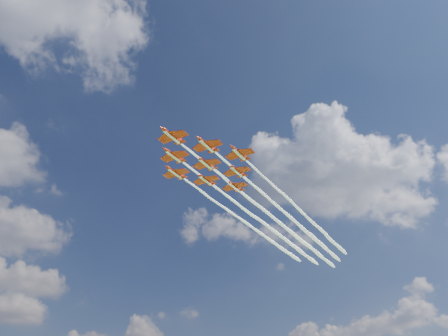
{
  "coord_description": "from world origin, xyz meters",
  "views": [
    {
      "loc": [
        -70.4,
        -107.78,
        4.0
      ],
      "look_at": [
        6.86,
        1.91,
        80.32
      ],
      "focal_mm": 35.0,
      "sensor_mm": 36.0,
      "label": 1
    }
  ],
  "objects": [
    {
      "name": "jet_lead",
      "position": [
        32.05,
        17.83,
        80.65
      ],
      "size": [
        107.67,
        51.69,
        2.88
      ],
      "rotation": [
        0.0,
        0.0,
        0.43
      ],
      "color": "#AA1E09"
    },
    {
      "name": "jet_row2_port",
      "position": [
        43.89,
        15.93,
        80.65
      ],
      "size": [
        107.67,
        51.69,
        2.88
      ],
      "rotation": [
        0.0,
        0.0,
        0.43
      ],
      "color": "#AA1E09"
    },
    {
      "name": "jet_row2_starb",
      "position": [
        38.44,
        27.98,
        80.65
      ],
      "size": [
        107.67,
        51.69,
        2.88
      ],
      "rotation": [
        0.0,
        0.0,
        0.43
      ],
      "color": "#AA1E09"
    },
    {
      "name": "jet_row3_port",
      "position": [
        55.74,
        14.04,
        80.65
      ],
      "size": [
        107.67,
        51.69,
        2.88
      ],
      "rotation": [
        0.0,
        0.0,
        0.43
      ],
      "color": "#AA1E09"
    },
    {
      "name": "jet_row3_centre",
      "position": [
        50.28,
        26.09,
        80.65
      ],
      "size": [
        107.67,
        51.69,
        2.88
      ],
      "rotation": [
        0.0,
        0.0,
        0.43
      ],
      "color": "#AA1E09"
    },
    {
      "name": "jet_row3_starb",
      "position": [
        44.82,
        38.13,
        80.65
      ],
      "size": [
        107.67,
        51.69,
        2.88
      ],
      "rotation": [
        0.0,
        0.0,
        0.43
      ],
      "color": "#AA1E09"
    },
    {
      "name": "jet_row4_port",
      "position": [
        62.13,
        24.19,
        80.65
      ],
      "size": [
        107.67,
        51.69,
        2.88
      ],
      "rotation": [
        0.0,
        0.0,
        0.43
      ],
      "color": "#AA1E09"
    },
    {
      "name": "jet_row4_starb",
      "position": [
        56.67,
        36.24,
        80.65
      ],
      "size": [
        107.67,
        51.69,
        2.88
      ],
      "rotation": [
        0.0,
        0.0,
        0.43
      ],
      "color": "#AA1E09"
    },
    {
      "name": "jet_tail",
      "position": [
        68.51,
        34.35,
        80.65
      ],
      "size": [
        107.67,
        51.69,
        2.88
      ],
      "rotation": [
        0.0,
        0.0,
        0.43
      ],
      "color": "#AA1E09"
    }
  ]
}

